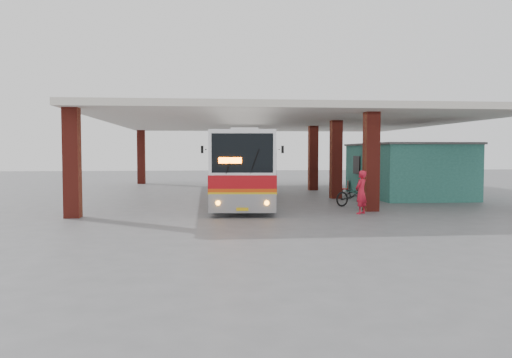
{
  "coord_description": "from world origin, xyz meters",
  "views": [
    {
      "loc": [
        -4.21,
        -24.31,
        2.62
      ],
      "look_at": [
        -1.79,
        0.0,
        1.27
      ],
      "focal_mm": 35.0,
      "sensor_mm": 36.0,
      "label": 1
    }
  ],
  "objects_px": {
    "pedestrian": "(361,192)",
    "red_chair": "(347,187)",
    "motorcycle": "(353,194)",
    "coach_bus": "(246,166)"
  },
  "relations": [
    {
      "from": "pedestrian",
      "to": "red_chair",
      "type": "height_order",
      "value": "pedestrian"
    },
    {
      "from": "motorcycle",
      "to": "pedestrian",
      "type": "distance_m",
      "value": 3.19
    },
    {
      "from": "coach_bus",
      "to": "pedestrian",
      "type": "height_order",
      "value": "coach_bus"
    },
    {
      "from": "motorcycle",
      "to": "red_chair",
      "type": "height_order",
      "value": "motorcycle"
    },
    {
      "from": "coach_bus",
      "to": "motorcycle",
      "type": "relative_size",
      "value": 6.25
    },
    {
      "from": "coach_bus",
      "to": "pedestrian",
      "type": "xyz_separation_m",
      "value": [
        4.44,
        -5.36,
        -0.94
      ]
    },
    {
      "from": "motorcycle",
      "to": "pedestrian",
      "type": "bearing_deg",
      "value": 145.61
    },
    {
      "from": "pedestrian",
      "to": "red_chair",
      "type": "distance_m",
      "value": 11.4
    },
    {
      "from": "motorcycle",
      "to": "pedestrian",
      "type": "xyz_separation_m",
      "value": [
        -0.6,
        -3.11,
        0.37
      ]
    },
    {
      "from": "pedestrian",
      "to": "red_chair",
      "type": "xyz_separation_m",
      "value": [
        2.56,
        11.1,
        -0.57
      ]
    }
  ]
}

